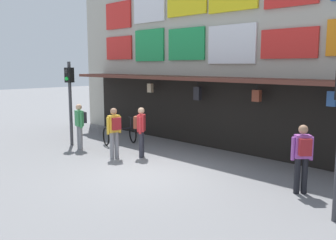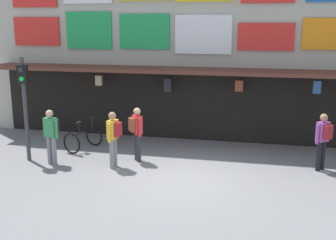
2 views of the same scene
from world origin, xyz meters
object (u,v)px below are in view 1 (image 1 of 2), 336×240
object	(u,v)px
bicycle_parked	(120,134)
pedestrian_in_white	(302,154)
pedestrian_in_red	(141,128)
pedestrian_in_purple	(80,123)
pedestrian_in_yellow	(114,129)
traffic_light_near	(70,90)

from	to	relation	value
bicycle_parked	pedestrian_in_white	bearing A→B (deg)	-2.91
pedestrian_in_red	pedestrian_in_purple	size ratio (longest dim) A/B	1.00
pedestrian_in_yellow	pedestrian_in_red	bearing A→B (deg)	56.65
pedestrian_in_yellow	pedestrian_in_red	distance (m)	0.87
pedestrian_in_yellow	pedestrian_in_red	world-z (taller)	same
pedestrian_in_purple	pedestrian_in_yellow	bearing A→B (deg)	3.07
pedestrian_in_yellow	pedestrian_in_white	bearing A→B (deg)	10.26
pedestrian_in_white	pedestrian_in_purple	xyz separation A→B (m)	(-7.86, -1.18, 0.00)
bicycle_parked	pedestrian_in_red	size ratio (longest dim) A/B	0.79
bicycle_parked	pedestrian_in_red	world-z (taller)	pedestrian_in_red
pedestrian_in_white	traffic_light_near	bearing A→B (deg)	-173.33
pedestrian_in_red	traffic_light_near	bearing A→B (deg)	-168.38
bicycle_parked	pedestrian_in_yellow	distance (m)	2.26
bicycle_parked	pedestrian_in_white	world-z (taller)	pedestrian_in_white
pedestrian_in_yellow	pedestrian_in_white	xyz separation A→B (m)	(5.93, 1.07, 0.00)
pedestrian_in_purple	pedestrian_in_white	bearing A→B (deg)	8.52
pedestrian_in_white	pedestrian_in_purple	bearing A→B (deg)	-171.48
pedestrian_in_yellow	bicycle_parked	bearing A→B (deg)	137.98
bicycle_parked	pedestrian_in_purple	world-z (taller)	pedestrian_in_purple
traffic_light_near	bicycle_parked	world-z (taller)	traffic_light_near
traffic_light_near	pedestrian_in_purple	distance (m)	1.47
pedestrian_in_red	bicycle_parked	bearing A→B (deg)	160.85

